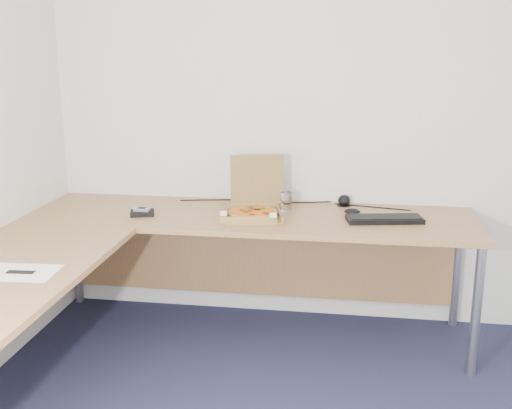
% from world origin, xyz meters
% --- Properties ---
extents(room_shell, '(3.50, 3.50, 2.50)m').
position_xyz_m(room_shell, '(0.00, 0.00, 1.25)').
color(room_shell, silver).
rests_on(room_shell, ground).
extents(desk, '(2.50, 2.20, 0.73)m').
position_xyz_m(desk, '(-0.82, 0.97, 0.70)').
color(desk, '#A57445').
rests_on(desk, ground).
extents(pizza_box, '(0.31, 0.36, 0.31)m').
position_xyz_m(pizza_box, '(-0.48, 1.37, 0.77)').
color(pizza_box, olive).
rests_on(pizza_box, desk).
extents(drinking_glass, '(0.06, 0.06, 0.11)m').
position_xyz_m(drinking_glass, '(-0.31, 1.50, 0.79)').
color(drinking_glass, white).
rests_on(drinking_glass, desk).
extents(keyboard, '(0.42, 0.22, 0.03)m').
position_xyz_m(keyboard, '(0.24, 1.37, 0.74)').
color(keyboard, black).
rests_on(keyboard, desk).
extents(mouse, '(0.11, 0.09, 0.03)m').
position_xyz_m(mouse, '(0.07, 1.49, 0.75)').
color(mouse, black).
rests_on(mouse, desk).
extents(wallet, '(0.16, 0.14, 0.02)m').
position_xyz_m(wallet, '(-1.10, 1.30, 0.74)').
color(wallet, black).
rests_on(wallet, desk).
extents(phone, '(0.09, 0.05, 0.02)m').
position_xyz_m(phone, '(-1.10, 1.31, 0.76)').
color(phone, '#B2B5BA').
rests_on(phone, wallet).
extents(paper_sheet, '(0.31, 0.23, 0.00)m').
position_xyz_m(paper_sheet, '(-1.31, 0.35, 0.73)').
color(paper_sheet, white).
rests_on(paper_sheet, desk).
extents(dome_speaker, '(0.08, 0.08, 0.07)m').
position_xyz_m(dome_speaker, '(0.02, 1.68, 0.76)').
color(dome_speaker, black).
rests_on(dome_speaker, desk).
extents(cable_bundle, '(0.67, 0.14, 0.01)m').
position_xyz_m(cable_bundle, '(-0.32, 1.68, 0.73)').
color(cable_bundle, black).
rests_on(cable_bundle, desk).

